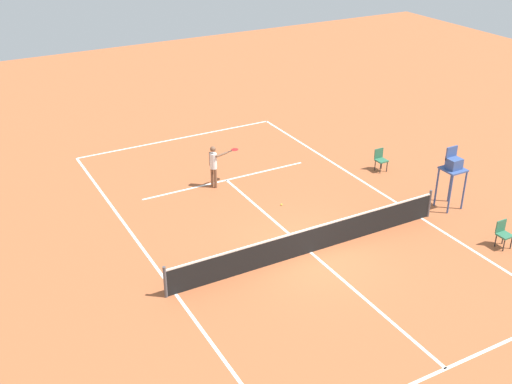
{
  "coord_description": "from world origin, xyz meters",
  "views": [
    {
      "loc": [
        10.23,
        14.83,
        11.37
      ],
      "look_at": [
        0.21,
        -3.4,
        0.8
      ],
      "focal_mm": 44.38,
      "sensor_mm": 36.0,
      "label": 1
    }
  ],
  "objects_px": {
    "umpire_chair": "(453,168)",
    "courtside_chair_mid": "(380,159)",
    "player_serving": "(214,163)",
    "tennis_ball": "(281,205)",
    "courtside_chair_near": "(503,233)"
  },
  "relations": [
    {
      "from": "tennis_ball",
      "to": "courtside_chair_mid",
      "type": "bearing_deg",
      "value": -172.24
    },
    {
      "from": "player_serving",
      "to": "umpire_chair",
      "type": "bearing_deg",
      "value": 34.4
    },
    {
      "from": "umpire_chair",
      "to": "courtside_chair_mid",
      "type": "bearing_deg",
      "value": -87.59
    },
    {
      "from": "umpire_chair",
      "to": "courtside_chair_mid",
      "type": "relative_size",
      "value": 2.54
    },
    {
      "from": "player_serving",
      "to": "courtside_chair_near",
      "type": "xyz_separation_m",
      "value": [
        -6.53,
        8.81,
        -0.52
      ]
    },
    {
      "from": "player_serving",
      "to": "tennis_ball",
      "type": "distance_m",
      "value": 3.25
    },
    {
      "from": "umpire_chair",
      "to": "courtside_chair_near",
      "type": "height_order",
      "value": "umpire_chair"
    },
    {
      "from": "umpire_chair",
      "to": "courtside_chair_mid",
      "type": "distance_m",
      "value": 4.0
    },
    {
      "from": "player_serving",
      "to": "courtside_chair_mid",
      "type": "relative_size",
      "value": 1.86
    },
    {
      "from": "umpire_chair",
      "to": "courtside_chair_near",
      "type": "relative_size",
      "value": 2.54
    },
    {
      "from": "player_serving",
      "to": "tennis_ball",
      "type": "bearing_deg",
      "value": 13.67
    },
    {
      "from": "tennis_ball",
      "to": "courtside_chair_near",
      "type": "distance_m",
      "value": 7.93
    },
    {
      "from": "courtside_chair_mid",
      "to": "tennis_ball",
      "type": "bearing_deg",
      "value": 7.76
    },
    {
      "from": "tennis_ball",
      "to": "courtside_chair_mid",
      "type": "xyz_separation_m",
      "value": [
        -5.3,
        -0.72,
        0.5
      ]
    },
    {
      "from": "player_serving",
      "to": "tennis_ball",
      "type": "height_order",
      "value": "player_serving"
    }
  ]
}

